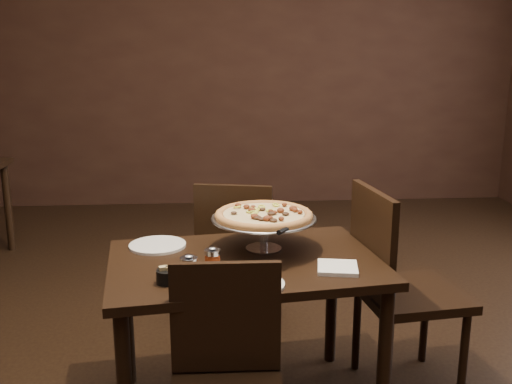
{
  "coord_description": "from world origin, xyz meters",
  "views": [
    {
      "loc": [
        -0.07,
        -2.28,
        1.5
      ],
      "look_at": [
        0.1,
        -0.03,
        0.95
      ],
      "focal_mm": 40.0,
      "sensor_mm": 36.0,
      "label": 1
    }
  ],
  "objects": [
    {
      "name": "pizza_stand",
      "position": [
        0.14,
        0.04,
        0.83
      ],
      "size": [
        0.45,
        0.45,
        0.19
      ],
      "color": "#B3B3BA",
      "rests_on": "dining_table"
    },
    {
      "name": "chair_far",
      "position": [
        0.05,
        0.63,
        0.47
      ],
      "size": [
        0.47,
        0.47,
        0.86
      ],
      "rotation": [
        0.0,
        0.0,
        2.94
      ],
      "color": "black",
      "rests_on": "ground"
    },
    {
      "name": "packet_caddy",
      "position": [
        -0.25,
        -0.3,
        0.71
      ],
      "size": [
        0.08,
        0.08,
        0.06
      ],
      "rotation": [
        0.0,
        0.0,
        0.32
      ],
      "color": "black",
      "rests_on": "dining_table"
    },
    {
      "name": "plate_near",
      "position": [
        0.07,
        -0.36,
        0.69
      ],
      "size": [
        0.22,
        0.22,
        0.01
      ],
      "primitive_type": "cylinder",
      "color": "white",
      "rests_on": "dining_table"
    },
    {
      "name": "napkin_stack",
      "position": [
        0.41,
        -0.22,
        0.69
      ],
      "size": [
        0.18,
        0.18,
        0.02
      ],
      "primitive_type": "cube",
      "rotation": [
        0.0,
        0.0,
        -0.18
      ],
      "color": "white",
      "rests_on": "dining_table"
    },
    {
      "name": "chair_near",
      "position": [
        -0.04,
        -0.57,
        0.45
      ],
      "size": [
        0.39,
        0.39,
        0.82
      ],
      "rotation": [
        0.0,
        0.0,
        -0.02
      ],
      "color": "black",
      "rests_on": "ground"
    },
    {
      "name": "serving_spatula",
      "position": [
        0.21,
        -0.15,
        0.83
      ],
      "size": [
        0.17,
        0.17,
        0.02
      ],
      "rotation": [
        0.0,
        0.0,
        -0.59
      ],
      "color": "#B3B3BA",
      "rests_on": "pizza_stand"
    },
    {
      "name": "pepper_flake_shaker",
      "position": [
        -0.08,
        -0.22,
        0.73
      ],
      "size": [
        0.06,
        0.06,
        0.11
      ],
      "color": "maroon",
      "rests_on": "dining_table"
    },
    {
      "name": "plate_left",
      "position": [
        -0.32,
        0.11,
        0.69
      ],
      "size": [
        0.25,
        0.25,
        0.01
      ],
      "primitive_type": "cylinder",
      "color": "white",
      "rests_on": "dining_table"
    },
    {
      "name": "chair_side",
      "position": [
        0.73,
        0.04,
        0.51
      ],
      "size": [
        0.49,
        0.49,
        0.94
      ],
      "rotation": [
        0.0,
        0.0,
        1.69
      ],
      "color": "black",
      "rests_on": "ground"
    },
    {
      "name": "room",
      "position": [
        0.06,
        0.03,
        1.4
      ],
      "size": [
        6.04,
        7.04,
        2.84
      ],
      "color": "black",
      "rests_on": "ground"
    },
    {
      "name": "parmesan_shaker",
      "position": [
        -0.17,
        -0.32,
        0.74
      ],
      "size": [
        0.06,
        0.06,
        0.11
      ],
      "color": "#F5ECBF",
      "rests_on": "dining_table"
    },
    {
      "name": "dining_table",
      "position": [
        0.05,
        -0.08,
        0.59
      ],
      "size": [
        1.18,
        0.87,
        0.68
      ],
      "rotation": [
        0.0,
        0.0,
        0.13
      ],
      "color": "black",
      "rests_on": "ground"
    }
  ]
}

